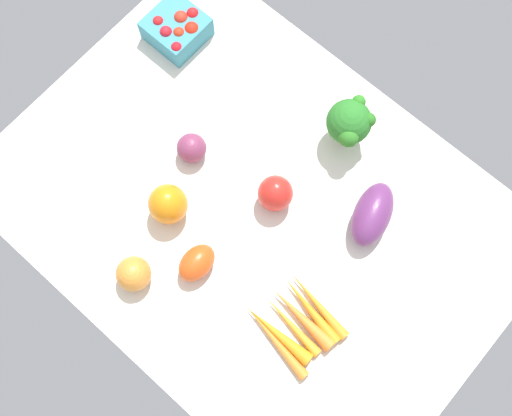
# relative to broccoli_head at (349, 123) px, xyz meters

# --- Properties ---
(tablecloth) EXTENTS (1.04, 0.76, 0.02)m
(tablecloth) POSITION_rel_broccoli_head_xyz_m (-0.03, -0.25, -0.08)
(tablecloth) COLOR silver
(tablecloth) RESTS_ON ground
(broccoli_head) EXTENTS (0.09, 0.10, 0.12)m
(broccoli_head) POSITION_rel_broccoli_head_xyz_m (0.00, 0.00, 0.00)
(broccoli_head) COLOR #A5C085
(broccoli_head) RESTS_ON tablecloth
(berry_basket) EXTENTS (0.12, 0.12, 0.07)m
(berry_basket) POSITION_rel_broccoli_head_xyz_m (-0.43, -0.06, -0.04)
(berry_basket) COLOR teal
(berry_basket) RESTS_ON tablecloth
(bell_pepper_orange) EXTENTS (0.11, 0.11, 0.09)m
(bell_pepper_orange) POSITION_rel_broccoli_head_xyz_m (-0.16, -0.36, -0.03)
(bell_pepper_orange) COLOR orange
(bell_pepper_orange) RESTS_ON tablecloth
(red_onion_near_basket) EXTENTS (0.06, 0.06, 0.06)m
(red_onion_near_basket) POSITION_rel_broccoli_head_xyz_m (-0.22, -0.24, -0.04)
(red_onion_near_basket) COLOR #7D3454
(red_onion_near_basket) RESTS_ON tablecloth
(roma_tomato) EXTENTS (0.06, 0.08, 0.06)m
(roma_tomato) POSITION_rel_broccoli_head_xyz_m (-0.04, -0.41, -0.04)
(roma_tomato) COLOR #DF4D18
(roma_tomato) RESTS_ON tablecloth
(eggplant) EXTENTS (0.11, 0.15, 0.07)m
(eggplant) POSITION_rel_broccoli_head_xyz_m (0.15, -0.11, -0.04)
(eggplant) COLOR #642D65
(eggplant) RESTS_ON tablecloth
(carrot_bunch) EXTENTS (0.19, 0.16, 0.03)m
(carrot_bunch) POSITION_rel_broccoli_head_xyz_m (0.17, -0.37, -0.06)
(carrot_bunch) COLOR orange
(carrot_bunch) RESTS_ON tablecloth
(bell_pepper_red) EXTENTS (0.10, 0.10, 0.08)m
(bell_pepper_red) POSITION_rel_broccoli_head_xyz_m (-0.02, -0.20, -0.03)
(bell_pepper_red) COLOR red
(bell_pepper_red) RESTS_ON tablecloth
(heirloom_tomato_orange) EXTENTS (0.07, 0.07, 0.07)m
(heirloom_tomato_orange) POSITION_rel_broccoli_head_xyz_m (-0.12, -0.51, -0.04)
(heirloom_tomato_orange) COLOR orange
(heirloom_tomato_orange) RESTS_ON tablecloth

